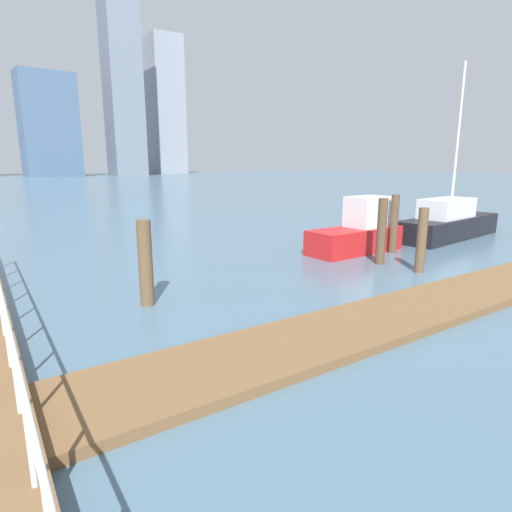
{
  "coord_description": "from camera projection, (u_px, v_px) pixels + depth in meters",
  "views": [
    {
      "loc": [
        -3.3,
        6.06,
        3.43
      ],
      "look_at": [
        1.7,
        13.61,
        1.43
      ],
      "focal_mm": 29.61,
      "sensor_mm": 36.0,
      "label": 1
    }
  ],
  "objects": [
    {
      "name": "dock_piling_3",
      "position": [
        146.0,
        263.0,
        10.21
      ],
      "size": [
        0.34,
        0.34,
        2.11
      ],
      "primitive_type": "cylinder",
      "color": "brown",
      "rests_on": "ground_plane"
    },
    {
      "name": "dock_piling_2",
      "position": [
        394.0,
        224.0,
        16.29
      ],
      "size": [
        0.3,
        0.3,
        2.25
      ],
      "primitive_type": "cylinder",
      "color": "brown",
      "rests_on": "ground_plane"
    },
    {
      "name": "skyline_tower_4",
      "position": [
        122.0,
        85.0,
        116.99
      ],
      "size": [
        9.42,
        14.15,
        49.28
      ],
      "primitive_type": "cube",
      "rotation": [
        0.0,
        0.0,
        -0.07
      ],
      "color": "slate",
      "rests_on": "ground_plane"
    },
    {
      "name": "dock_piling_5",
      "position": [
        382.0,
        231.0,
        14.45
      ],
      "size": [
        0.32,
        0.32,
        2.27
      ],
      "primitive_type": "cylinder",
      "color": "brown",
      "rests_on": "ground_plane"
    },
    {
      "name": "moored_boat_1",
      "position": [
        358.0,
        232.0,
        16.55
      ],
      "size": [
        4.13,
        1.67,
        2.15
      ],
      "color": "red",
      "rests_on": "ground_plane"
    },
    {
      "name": "boardwalk_railing",
      "position": [
        35.0,
        453.0,
        3.27
      ],
      "size": [
        0.06,
        24.87,
        1.08
      ],
      "color": "white",
      "rests_on": "boardwalk"
    },
    {
      "name": "moored_boat_2",
      "position": [
        449.0,
        222.0,
        19.6
      ],
      "size": [
        6.86,
        2.6,
        7.72
      ],
      "color": "black",
      "rests_on": "ground_plane"
    },
    {
      "name": "dock_piling_4",
      "position": [
        422.0,
        241.0,
        13.32
      ],
      "size": [
        0.3,
        0.3,
        2.07
      ],
      "primitive_type": "cylinder",
      "color": "brown",
      "rests_on": "ground_plane"
    },
    {
      "name": "skyline_tower_3",
      "position": [
        49.0,
        125.0,
        106.83
      ],
      "size": [
        13.91,
        9.0,
        25.5
      ],
      "primitive_type": "cube",
      "rotation": [
        0.0,
        0.0,
        0.09
      ],
      "color": "slate",
      "rests_on": "ground_plane"
    },
    {
      "name": "skyline_tower_5",
      "position": [
        164.0,
        107.0,
        138.58
      ],
      "size": [
        10.27,
        14.37,
        42.7
      ],
      "primitive_type": "cube",
      "rotation": [
        0.0,
        0.0,
        -0.05
      ],
      "color": "#8C939E",
      "rests_on": "ground_plane"
    },
    {
      "name": "ground_plane",
      "position": [
        106.0,
        270.0,
        13.87
      ],
      "size": [
        300.0,
        300.0,
        0.0
      ],
      "primitive_type": "plane",
      "color": "slate"
    },
    {
      "name": "floating_dock",
      "position": [
        388.0,
        318.0,
        9.32
      ],
      "size": [
        14.98,
        2.0,
        0.18
      ],
      "primitive_type": "cube",
      "color": "brown",
      "rests_on": "ground_plane"
    }
  ]
}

